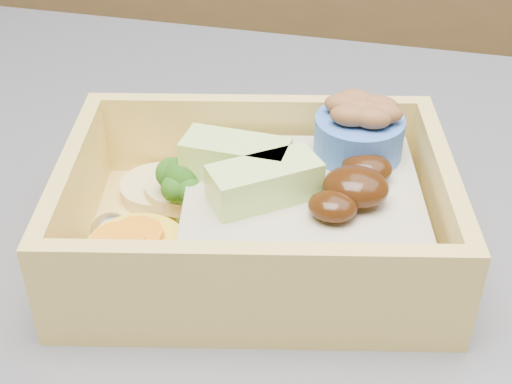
# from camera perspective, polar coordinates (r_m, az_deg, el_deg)

# --- Properties ---
(bento_box) EXTENTS (0.23, 0.19, 0.08)m
(bento_box) POSITION_cam_1_polar(r_m,az_deg,el_deg) (0.39, 1.00, -1.42)
(bento_box) COLOR #EECA62
(bento_box) RESTS_ON island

